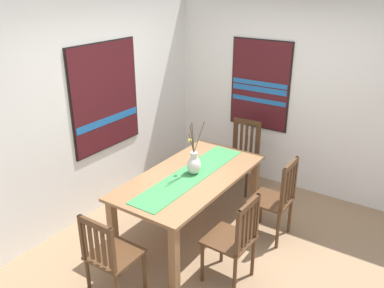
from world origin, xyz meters
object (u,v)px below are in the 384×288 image
(dining_table, at_px, (191,183))
(painting_on_back_wall, at_px, (105,97))
(chair_1, at_px, (242,154))
(chair_3, at_px, (276,198))
(centerpiece_vase, at_px, (194,164))
(chair_0, at_px, (235,238))
(painting_on_side_wall, at_px, (260,85))
(chair_2, at_px, (110,255))

(dining_table, bearing_deg, painting_on_back_wall, 89.08)
(chair_1, distance_m, chair_3, 1.22)
(centerpiece_vase, height_order, chair_0, centerpiece_vase)
(centerpiece_vase, xyz_separation_m, painting_on_side_wall, (1.68, 0.02, 0.53))
(chair_0, xyz_separation_m, chair_1, (1.76, 0.83, 0.01))
(chair_1, bearing_deg, chair_0, -154.74)
(centerpiece_vase, height_order, chair_2, centerpiece_vase)
(centerpiece_vase, relative_size, painting_on_side_wall, 0.52)
(chair_0, bearing_deg, chair_1, 25.26)
(chair_3, bearing_deg, painting_on_back_wall, 101.44)
(dining_table, relative_size, chair_1, 1.93)
(chair_0, height_order, chair_1, chair_1)
(chair_3, xyz_separation_m, painting_on_back_wall, (-0.43, 2.11, 0.93))
(chair_0, distance_m, painting_on_back_wall, 2.32)
(chair_3, distance_m, painting_on_side_wall, 1.78)
(centerpiece_vase, bearing_deg, painting_on_side_wall, 0.78)
(dining_table, bearing_deg, chair_3, -62.10)
(centerpiece_vase, xyz_separation_m, painting_on_back_wall, (-0.02, 1.28, 0.56))
(chair_1, relative_size, chair_3, 0.99)
(chair_3, bearing_deg, painting_on_side_wall, 33.78)
(chair_2, height_order, painting_on_back_wall, painting_on_back_wall)
(centerpiece_vase, relative_size, chair_1, 0.66)
(dining_table, height_order, centerpiece_vase, centerpiece_vase)
(dining_table, bearing_deg, painting_on_side_wall, 0.34)
(chair_2, xyz_separation_m, painting_on_back_wall, (1.31, 1.27, 0.94))
(chair_3, xyz_separation_m, painting_on_side_wall, (1.28, 0.85, 0.89))
(chair_2, bearing_deg, dining_table, 0.13)
(centerpiece_vase, distance_m, chair_2, 1.38)
(dining_table, height_order, painting_on_side_wall, painting_on_side_wall)
(painting_on_side_wall, bearing_deg, chair_0, -159.40)
(chair_1, distance_m, painting_on_side_wall, 0.98)
(chair_1, height_order, chair_3, chair_3)
(dining_table, height_order, chair_2, chair_2)
(dining_table, bearing_deg, centerpiece_vase, -15.70)
(painting_on_side_wall, bearing_deg, dining_table, -179.66)
(chair_1, distance_m, painting_on_back_wall, 2.01)
(painting_on_side_wall, bearing_deg, chair_1, 178.35)
(dining_table, xyz_separation_m, chair_0, (-0.46, -0.81, -0.14))
(chair_1, bearing_deg, chair_2, -179.44)
(chair_0, bearing_deg, dining_table, 60.60)
(painting_on_back_wall, xyz_separation_m, painting_on_side_wall, (1.70, -1.25, -0.03))
(centerpiece_vase, xyz_separation_m, chair_1, (1.26, 0.03, -0.36))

